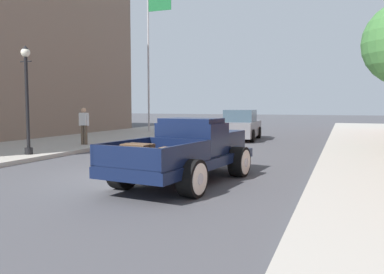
{
  "coord_description": "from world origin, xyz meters",
  "views": [
    {
      "loc": [
        5.22,
        -9.2,
        1.91
      ],
      "look_at": [
        1.19,
        1.23,
        1.0
      ],
      "focal_mm": 36.75,
      "sensor_mm": 36.0,
      "label": 1
    }
  ],
  "objects_px": {
    "hotrod_truck_navy": "(190,151)",
    "street_lamp_near": "(27,92)",
    "pedestrian_sidewalk_left": "(84,124)",
    "car_background_grey": "(241,126)",
    "flagpole": "(151,46)"
  },
  "relations": [
    {
      "from": "hotrod_truck_navy",
      "to": "street_lamp_near",
      "type": "xyz_separation_m",
      "value": [
        -6.9,
        1.75,
        1.63
      ]
    },
    {
      "from": "pedestrian_sidewalk_left",
      "to": "street_lamp_near",
      "type": "height_order",
      "value": "street_lamp_near"
    },
    {
      "from": "car_background_grey",
      "to": "pedestrian_sidewalk_left",
      "type": "bearing_deg",
      "value": -130.06
    },
    {
      "from": "flagpole",
      "to": "street_lamp_near",
      "type": "bearing_deg",
      "value": -83.45
    },
    {
      "from": "car_background_grey",
      "to": "flagpole",
      "type": "distance_m",
      "value": 8.65
    },
    {
      "from": "street_lamp_near",
      "to": "flagpole",
      "type": "bearing_deg",
      "value": 96.55
    },
    {
      "from": "hotrod_truck_navy",
      "to": "flagpole",
      "type": "xyz_separation_m",
      "value": [
        -8.34,
        14.3,
        5.02
      ]
    },
    {
      "from": "pedestrian_sidewalk_left",
      "to": "flagpole",
      "type": "bearing_deg",
      "value": 97.33
    },
    {
      "from": "street_lamp_near",
      "to": "flagpole",
      "type": "distance_m",
      "value": 13.08
    },
    {
      "from": "street_lamp_near",
      "to": "flagpole",
      "type": "height_order",
      "value": "flagpole"
    },
    {
      "from": "hotrod_truck_navy",
      "to": "car_background_grey",
      "type": "xyz_separation_m",
      "value": [
        -1.68,
        11.93,
        0.01
      ]
    },
    {
      "from": "hotrod_truck_navy",
      "to": "pedestrian_sidewalk_left",
      "type": "distance_m",
      "value": 8.99
    },
    {
      "from": "car_background_grey",
      "to": "flagpole",
      "type": "relative_size",
      "value": 0.48
    },
    {
      "from": "hotrod_truck_navy",
      "to": "pedestrian_sidewalk_left",
      "type": "height_order",
      "value": "pedestrian_sidewalk_left"
    },
    {
      "from": "car_background_grey",
      "to": "street_lamp_near",
      "type": "bearing_deg",
      "value": -117.1
    }
  ]
}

